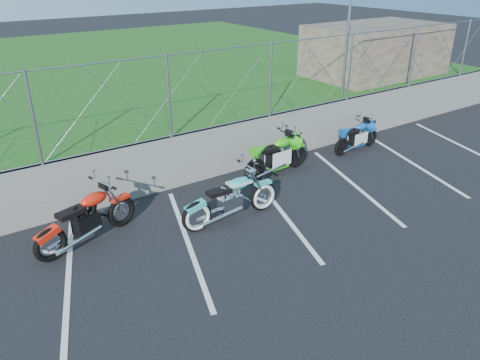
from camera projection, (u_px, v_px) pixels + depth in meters
ground at (214, 266)px, 8.72m from camera, size 90.00×90.00×0.00m
retaining_wall at (135, 171)px, 11.06m from camera, size 30.00×0.22×1.30m
grass_field at (35, 87)px, 18.52m from camera, size 30.00×20.00×1.30m
stone_building at (376, 50)px, 17.30m from camera, size 5.00×3.00×1.80m
chain_link_fence at (128, 103)px, 10.36m from camera, size 28.00×0.03×2.00m
sign_pole at (346, 47)px, 14.15m from camera, size 0.08×0.08×3.00m
parking_lines at (237, 225)px, 10.09m from camera, size 18.29×4.31×0.01m
cruiser_turquoise at (232, 200)px, 10.10m from camera, size 2.39×0.76×1.19m
naked_orange at (88, 220)px, 9.29m from camera, size 2.28×0.92×1.17m
sportbike_green at (277, 157)px, 12.31m from camera, size 2.16×0.77×1.12m
sportbike_blue at (357, 138)px, 13.89m from camera, size 1.84×0.66×0.95m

